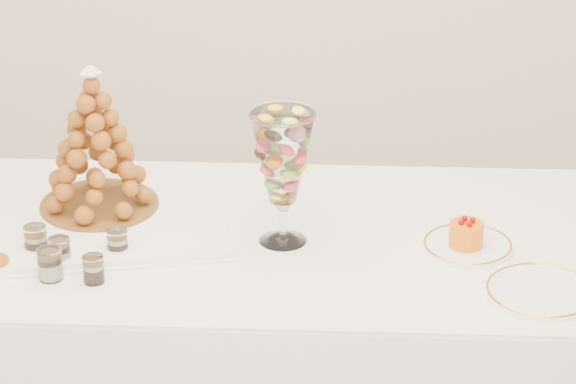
{
  "coord_description": "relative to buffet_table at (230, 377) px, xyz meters",
  "views": [
    {
      "loc": [
        0.13,
        -2.71,
        2.36
      ],
      "look_at": [
        0.1,
        0.22,
        0.95
      ],
      "focal_mm": 85.0,
      "sensor_mm": 36.0,
      "label": 1
    }
  ],
  "objects": [
    {
      "name": "verrine_a",
      "position": [
        -0.45,
        -0.1,
        0.45
      ],
      "size": [
        0.06,
        0.06,
        0.07
      ],
      "primitive_type": "cylinder",
      "rotation": [
        0.0,
        0.0,
        0.16
      ],
      "color": "white",
      "rests_on": "buffet_table"
    },
    {
      "name": "verrine_b",
      "position": [
        -0.38,
        -0.15,
        0.44
      ],
      "size": [
        0.06,
        0.06,
        0.07
      ],
      "primitive_type": "cylinder",
      "rotation": [
        0.0,
        0.0,
        0.21
      ],
      "color": "white",
      "rests_on": "buffet_table"
    },
    {
      "name": "verrine_c",
      "position": [
        -0.25,
        -0.1,
        0.44
      ],
      "size": [
        0.06,
        0.06,
        0.07
      ],
      "primitive_type": "cylinder",
      "rotation": [
        0.0,
        0.0,
        0.17
      ],
      "color": "white",
      "rests_on": "buffet_table"
    },
    {
      "name": "mousse_cake",
      "position": [
        0.58,
        -0.06,
        0.45
      ],
      "size": [
        0.08,
        0.08,
        0.07
      ],
      "color": "orange",
      "rests_on": "cake_plate"
    },
    {
      "name": "buffet_table",
      "position": [
        0.0,
        0.0,
        0.0
      ],
      "size": [
        2.18,
        0.94,
        0.82
      ],
      "rotation": [
        0.0,
        0.0,
        -0.04
      ],
      "color": "white",
      "rests_on": "ground"
    },
    {
      "name": "macaron_vase",
      "position": [
        0.14,
        -0.02,
        0.62
      ],
      "size": [
        0.15,
        0.15,
        0.33
      ],
      "color": "white",
      "rests_on": "buffet_table"
    },
    {
      "name": "lace_tray",
      "position": [
        -0.34,
        0.06,
        0.42
      ],
      "size": [
        0.73,
        0.59,
        0.02
      ],
      "primitive_type": "cube",
      "rotation": [
        0.0,
        0.0,
        0.17
      ],
      "color": "white",
      "rests_on": "buffet_table"
    },
    {
      "name": "spare_plate",
      "position": [
        0.72,
        -0.28,
        0.41
      ],
      "size": [
        0.26,
        0.26,
        0.01
      ],
      "primitive_type": "cylinder",
      "color": "white",
      "rests_on": "buffet_table"
    },
    {
      "name": "cake_plate",
      "position": [
        0.58,
        -0.05,
        0.41
      ],
      "size": [
        0.22,
        0.22,
        0.01
      ],
      "primitive_type": "cylinder",
      "color": "white",
      "rests_on": "buffet_table"
    },
    {
      "name": "verrine_e",
      "position": [
        -0.29,
        -0.23,
        0.44
      ],
      "size": [
        0.05,
        0.05,
        0.07
      ],
      "primitive_type": "cylinder",
      "rotation": [
        0.0,
        0.0,
        0.1
      ],
      "color": "white",
      "rests_on": "buffet_table"
    },
    {
      "name": "croquembouche",
      "position": [
        -0.33,
        0.12,
        0.61
      ],
      "size": [
        0.32,
        0.32,
        0.37
      ],
      "rotation": [
        0.0,
        0.0,
        0.32
      ],
      "color": "brown",
      "rests_on": "lace_tray"
    },
    {
      "name": "verrine_d",
      "position": [
        -0.39,
        -0.22,
        0.45
      ],
      "size": [
        0.07,
        0.07,
        0.08
      ],
      "primitive_type": "cylinder",
      "rotation": [
        0.0,
        0.0,
        -0.16
      ],
      "color": "white",
      "rests_on": "buffet_table"
    }
  ]
}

